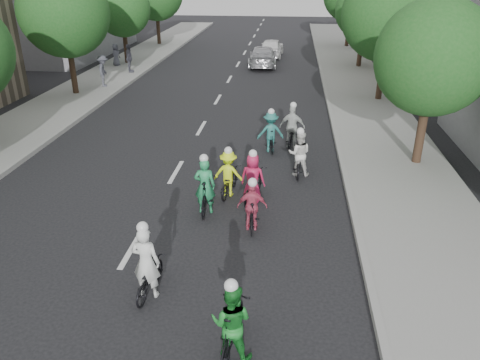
% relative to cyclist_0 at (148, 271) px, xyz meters
% --- Properties ---
extents(ground, '(120.00, 120.00, 0.00)m').
position_rel_cyclist_0_xyz_m(ground, '(-1.00, 1.79, -0.62)').
color(ground, black).
rests_on(ground, ground).
extents(sidewalk_left, '(4.00, 80.00, 0.15)m').
position_rel_cyclist_0_xyz_m(sidewalk_left, '(-9.00, 11.79, -0.55)').
color(sidewalk_left, gray).
rests_on(sidewalk_left, ground).
extents(curb_left, '(0.18, 80.00, 0.18)m').
position_rel_cyclist_0_xyz_m(curb_left, '(-7.05, 11.79, -0.53)').
color(curb_left, '#999993').
rests_on(curb_left, ground).
extents(sidewalk_right, '(4.00, 80.00, 0.15)m').
position_rel_cyclist_0_xyz_m(sidewalk_right, '(7.00, 11.79, -0.55)').
color(sidewalk_right, gray).
rests_on(sidewalk_right, ground).
extents(curb_right, '(0.18, 80.00, 0.18)m').
position_rel_cyclist_0_xyz_m(curb_right, '(5.05, 11.79, -0.53)').
color(curb_right, '#999993').
rests_on(curb_right, ground).
extents(bldg_sw, '(10.00, 14.00, 8.00)m').
position_rel_cyclist_0_xyz_m(bldg_sw, '(-17.00, 29.79, 3.38)').
color(bldg_sw, slate).
rests_on(bldg_sw, ground).
extents(bldg_se, '(10.00, 14.00, 8.00)m').
position_rel_cyclist_0_xyz_m(bldg_se, '(15.00, 25.79, 3.38)').
color(bldg_se, gray).
rests_on(bldg_se, ground).
extents(tree_l_3, '(4.80, 4.80, 6.93)m').
position_rel_cyclist_0_xyz_m(tree_l_3, '(-9.20, 16.79, 3.90)').
color(tree_l_3, black).
rests_on(tree_l_3, ground).
extents(tree_l_4, '(4.00, 4.00, 5.97)m').
position_rel_cyclist_0_xyz_m(tree_l_4, '(-9.20, 25.79, 3.34)').
color(tree_l_4, black).
rests_on(tree_l_4, ground).
extents(tree_r_0, '(4.00, 4.00, 5.97)m').
position_rel_cyclist_0_xyz_m(tree_r_0, '(7.80, 8.39, 3.34)').
color(tree_r_0, black).
rests_on(tree_r_0, ground).
extents(tree_r_1, '(4.80, 4.80, 6.93)m').
position_rel_cyclist_0_xyz_m(tree_r_1, '(7.80, 17.39, 3.90)').
color(tree_r_1, black).
rests_on(tree_r_1, ground).
extents(tree_r_2, '(4.00, 4.00, 5.97)m').
position_rel_cyclist_0_xyz_m(tree_r_2, '(7.80, 26.39, 3.34)').
color(tree_r_2, black).
rests_on(tree_r_2, ground).
extents(cyclist_0, '(0.68, 1.57, 1.91)m').
position_rel_cyclist_0_xyz_m(cyclist_0, '(0.00, 0.00, 0.00)').
color(cyclist_0, black).
rests_on(cyclist_0, ground).
extents(cyclist_1, '(0.86, 1.92, 1.80)m').
position_rel_cyclist_0_xyz_m(cyclist_1, '(2.11, -1.62, 0.06)').
color(cyclist_1, black).
rests_on(cyclist_1, ground).
extents(cyclist_2, '(1.07, 1.71, 1.68)m').
position_rel_cyclist_0_xyz_m(cyclist_2, '(1.15, 5.22, -0.01)').
color(cyclist_2, black).
rests_on(cyclist_2, ground).
extents(cyclist_3, '(0.87, 1.54, 1.60)m').
position_rel_cyclist_0_xyz_m(cyclist_3, '(2.09, 3.15, -0.04)').
color(cyclist_3, black).
rests_on(cyclist_3, ground).
extents(cyclist_4, '(0.98, 1.93, 1.75)m').
position_rel_cyclist_0_xyz_m(cyclist_4, '(1.96, 4.90, -0.02)').
color(cyclist_4, black).
rests_on(cyclist_4, ground).
extents(cyclist_5, '(0.65, 1.81, 1.89)m').
position_rel_cyclist_0_xyz_m(cyclist_5, '(0.60, 4.03, 0.04)').
color(cyclist_5, black).
rests_on(cyclist_5, ground).
extents(cyclist_6, '(0.81, 1.80, 1.77)m').
position_rel_cyclist_0_xyz_m(cyclist_6, '(3.41, 7.09, 0.00)').
color(cyclist_6, black).
rests_on(cyclist_6, ground).
extents(cyclist_7, '(1.14, 1.62, 1.77)m').
position_rel_cyclist_0_xyz_m(cyclist_7, '(2.30, 9.28, 0.07)').
color(cyclist_7, black).
rests_on(cyclist_7, ground).
extents(cyclist_8, '(1.08, 1.83, 1.91)m').
position_rel_cyclist_0_xyz_m(cyclist_8, '(3.15, 9.84, 0.03)').
color(cyclist_8, black).
rests_on(cyclist_8, ground).
extents(follow_car_lead, '(2.16, 4.97, 1.42)m').
position_rel_cyclist_0_xyz_m(follow_car_lead, '(0.87, 26.31, 0.09)').
color(follow_car_lead, '#B0B1B5').
rests_on(follow_car_lead, ground).
extents(follow_car_trail, '(1.90, 4.32, 1.45)m').
position_rel_cyclist_0_xyz_m(follow_car_trail, '(1.33, 30.12, 0.10)').
color(follow_car_trail, white).
rests_on(follow_car_trail, ground).
extents(spectator_0, '(0.94, 1.31, 1.83)m').
position_rel_cyclist_0_xyz_m(spectator_0, '(-8.11, 18.47, 0.45)').
color(spectator_0, '#4D4E5A').
rests_on(spectator_0, sidewalk_left).
extents(spectator_1, '(0.64, 1.15, 1.86)m').
position_rel_cyclist_0_xyz_m(spectator_1, '(-7.88, 22.51, 0.46)').
color(spectator_1, '#545462').
rests_on(spectator_1, sidewalk_left).
extents(spectator_2, '(0.60, 0.82, 1.53)m').
position_rel_cyclist_0_xyz_m(spectator_2, '(-9.59, 24.63, 0.29)').
color(spectator_2, '#545462').
rests_on(spectator_2, sidewalk_left).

